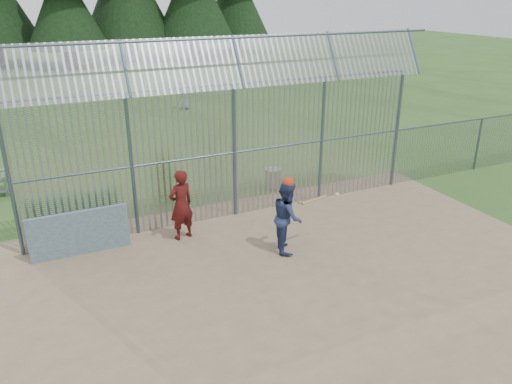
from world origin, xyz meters
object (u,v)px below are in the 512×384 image
batter (287,217)px  onlooker (181,205)px  trash_can (273,179)px  dugout_wall (80,233)px

batter → onlooker: onlooker is taller
onlooker → trash_can: (3.93, 2.26, -0.63)m
onlooker → dugout_wall: bearing=-21.1°
batter → onlooker: 2.93m
dugout_wall → batter: size_ratio=1.31×
dugout_wall → trash_can: 6.90m
dugout_wall → onlooker: size_ratio=1.26×
dugout_wall → trash_can: (6.59, 2.02, -0.24)m
batter → trash_can: size_ratio=2.32×
dugout_wall → trash_can: size_ratio=3.05×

